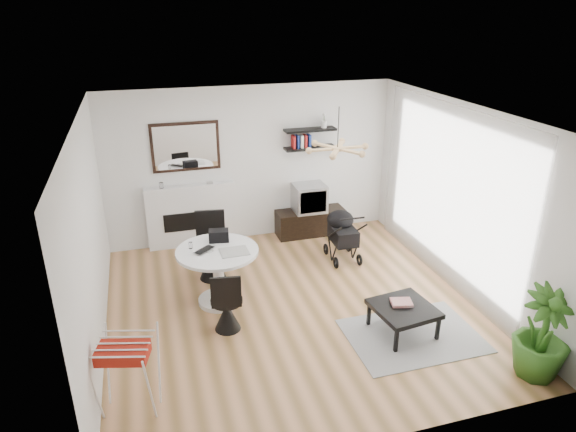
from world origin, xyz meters
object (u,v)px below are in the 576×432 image
object	(u,v)px
potted_plant	(542,334)
stroller	(342,237)
tv_console	(310,222)
crt_tv	(309,198)
drying_rack	(128,375)
coffee_table	(404,309)
dining_table	(218,268)
fireplace	(191,208)

from	to	relation	value
potted_plant	stroller	bearing A→B (deg)	107.35
tv_console	stroller	bearing A→B (deg)	-79.78
crt_tv	drying_rack	distance (m)	4.86
drying_rack	coffee_table	xyz separation A→B (m)	(3.36, 0.44, -0.11)
tv_console	dining_table	distance (m)	2.73
stroller	crt_tv	bearing A→B (deg)	103.81
crt_tv	dining_table	bearing A→B (deg)	-136.45
coffee_table	potted_plant	world-z (taller)	potted_plant
drying_rack	tv_console	bearing A→B (deg)	64.14
tv_console	potted_plant	size ratio (longest dim) A/B	1.14
drying_rack	potted_plant	bearing A→B (deg)	6.11
dining_table	potted_plant	size ratio (longest dim) A/B	1.04
dining_table	coffee_table	distance (m)	2.55
drying_rack	potted_plant	size ratio (longest dim) A/B	0.79
drying_rack	fireplace	bearing A→B (deg)	89.41
stroller	potted_plant	xyz separation A→B (m)	(1.04, -3.33, 0.16)
potted_plant	coffee_table	bearing A→B (deg)	133.04
fireplace	coffee_table	world-z (taller)	fireplace
fireplace	dining_table	size ratio (longest dim) A/B	1.91
dining_table	drying_rack	xyz separation A→B (m)	(-1.22, -1.82, -0.09)
tv_console	coffee_table	xyz separation A→B (m)	(0.16, -3.23, 0.11)
coffee_table	drying_rack	bearing A→B (deg)	-172.46
tv_console	stroller	xyz separation A→B (m)	(0.19, -1.06, 0.15)
crt_tv	potted_plant	xyz separation A→B (m)	(1.26, -4.38, -0.17)
crt_tv	coffee_table	size ratio (longest dim) A/B	0.70
tv_console	drying_rack	size ratio (longest dim) A/B	1.44
drying_rack	potted_plant	distance (m)	4.49
fireplace	stroller	bearing A→B (deg)	-27.59
fireplace	dining_table	xyz separation A→B (m)	(0.14, -2.00, -0.14)
crt_tv	potted_plant	bearing A→B (deg)	-73.93
tv_console	coffee_table	size ratio (longest dim) A/B	1.54
crt_tv	stroller	xyz separation A→B (m)	(0.22, -1.05, -0.33)
dining_table	potted_plant	distance (m)	4.09
tv_console	coffee_table	distance (m)	3.24
fireplace	coffee_table	xyz separation A→B (m)	(2.28, -3.38, -0.34)
crt_tv	potted_plant	world-z (taller)	potted_plant
tv_console	fireplace	bearing A→B (deg)	175.93
dining_table	fireplace	bearing A→B (deg)	94.06
fireplace	potted_plant	size ratio (longest dim) A/B	1.98
coffee_table	tv_console	bearing A→B (deg)	92.77
stroller	coffee_table	size ratio (longest dim) A/B	1.11
tv_console	potted_plant	distance (m)	4.56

